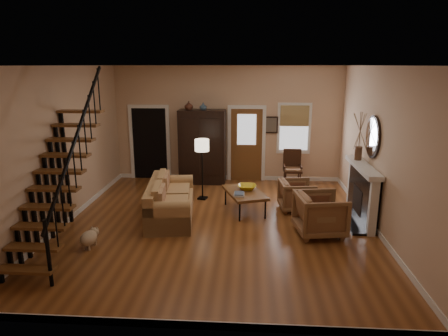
# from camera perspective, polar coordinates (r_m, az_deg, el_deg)

# --- Properties ---
(room) EXTENTS (7.00, 7.33, 3.30)m
(room) POSITION_cam_1_polar(r_m,az_deg,el_deg) (9.91, -2.45, 4.01)
(room) COLOR brown
(room) RESTS_ON ground
(staircase) EXTENTS (0.94, 2.80, 3.20)m
(staircase) POSITION_cam_1_polar(r_m,az_deg,el_deg) (7.66, -22.95, 0.43)
(staircase) COLOR brown
(staircase) RESTS_ON ground
(fireplace) EXTENTS (0.33, 1.95, 2.30)m
(fireplace) POSITION_cam_1_polar(r_m,az_deg,el_deg) (9.15, 19.35, -2.65)
(fireplace) COLOR black
(fireplace) RESTS_ON ground
(armoire) EXTENTS (1.30, 0.60, 2.10)m
(armoire) POSITION_cam_1_polar(r_m,az_deg,el_deg) (11.39, -3.11, 3.04)
(armoire) COLOR black
(armoire) RESTS_ON ground
(vase_a) EXTENTS (0.24, 0.24, 0.25)m
(vase_a) POSITION_cam_1_polar(r_m,az_deg,el_deg) (11.16, -5.06, 8.88)
(vase_a) COLOR #4C2619
(vase_a) RESTS_ON armoire
(vase_b) EXTENTS (0.20, 0.20, 0.21)m
(vase_b) POSITION_cam_1_polar(r_m,az_deg,el_deg) (11.11, -2.99, 8.79)
(vase_b) COLOR #334C60
(vase_b) RESTS_ON armoire
(sofa) EXTENTS (1.19, 2.27, 0.81)m
(sofa) POSITION_cam_1_polar(r_m,az_deg,el_deg) (8.95, -7.62, -4.57)
(sofa) COLOR #B18450
(sofa) RESTS_ON ground
(coffee_table) EXTENTS (1.13, 1.45, 0.49)m
(coffee_table) POSITION_cam_1_polar(r_m,az_deg,el_deg) (9.29, 2.95, -4.78)
(coffee_table) COLOR brown
(coffee_table) RESTS_ON ground
(bowl) EXTENTS (0.44, 0.44, 0.11)m
(bowl) POSITION_cam_1_polar(r_m,az_deg,el_deg) (9.34, 3.30, -2.75)
(bowl) COLOR gold
(bowl) RESTS_ON coffee_table
(books) EXTENTS (0.23, 0.32, 0.06)m
(books) POSITION_cam_1_polar(r_m,az_deg,el_deg) (8.92, 2.17, -3.73)
(books) COLOR beige
(books) RESTS_ON coffee_table
(armchair_left) EXTENTS (1.06, 1.04, 0.85)m
(armchair_left) POSITION_cam_1_polar(r_m,az_deg,el_deg) (8.22, 13.60, -6.45)
(armchair_left) COLOR brown
(armchair_left) RESTS_ON ground
(armchair_right) EXTENTS (0.86, 0.84, 0.71)m
(armchair_right) POSITION_cam_1_polar(r_m,az_deg,el_deg) (9.48, 10.34, -3.88)
(armchair_right) COLOR brown
(armchair_right) RESTS_ON ground
(floor_lamp) EXTENTS (0.42, 0.42, 1.54)m
(floor_lamp) POSITION_cam_1_polar(r_m,az_deg,el_deg) (10.00, -3.12, -0.23)
(floor_lamp) COLOR black
(floor_lamp) RESTS_ON ground
(side_chair) EXTENTS (0.54, 0.54, 1.02)m
(side_chair) POSITION_cam_1_polar(r_m,az_deg,el_deg) (11.30, 9.76, -0.05)
(side_chair) COLOR #361D11
(side_chair) RESTS_ON ground
(dog) EXTENTS (0.33, 0.50, 0.34)m
(dog) POSITION_cam_1_polar(r_m,az_deg,el_deg) (7.94, -18.76, -9.62)
(dog) COLOR #D1B48E
(dog) RESTS_ON ground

